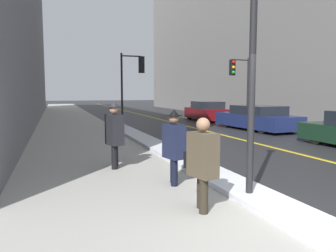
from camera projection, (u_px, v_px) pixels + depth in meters
ground_plane at (290, 228)px, 4.50m from camera, size 160.00×160.00×0.00m
sidewalk_slab at (75, 127)px, 17.95m from camera, size 4.00×80.00×0.01m
road_centre_stripe at (177, 124)px, 19.91m from camera, size 0.16×80.00×0.00m
snow_bank_curb at (157, 146)px, 11.18m from camera, size 0.84×17.22×0.12m
building_facade_right at (246, 2)px, 28.44m from camera, size 6.00×36.00×19.52m
lamp_post at (253, 43)px, 5.48m from camera, size 0.28×0.28×4.44m
traffic_light_near at (134, 74)px, 17.89m from camera, size 1.31×0.32×4.00m
traffic_light_far at (239, 76)px, 18.93m from camera, size 1.31×0.33×3.91m
pedestrian_with_shoulder_bag at (202, 160)px, 5.09m from camera, size 0.38×0.71×1.48m
pedestrian_in_glasses at (174, 144)px, 6.56m from camera, size 0.38×0.52×1.54m
pedestrian_in_fedora at (114, 132)px, 8.01m from camera, size 0.41×0.75×1.66m
parked_car_navy at (257, 118)px, 16.58m from camera, size 2.18×4.98×1.23m
parked_car_maroon at (207, 112)px, 21.99m from camera, size 1.96×4.29×1.29m
fire_hydrant at (179, 146)px, 9.31m from camera, size 0.20×0.20×0.70m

